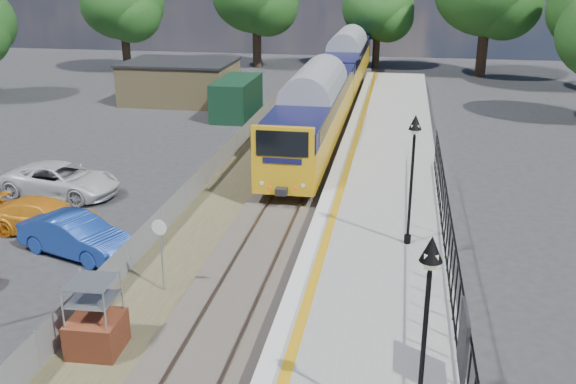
% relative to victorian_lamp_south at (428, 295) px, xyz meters
% --- Properties ---
extents(ground, '(120.00, 120.00, 0.00)m').
position_rel_victorian_lamp_south_xyz_m(ground, '(-5.50, 4.00, -4.30)').
color(ground, '#2D2D30').
rests_on(ground, ground).
extents(track_bed, '(5.90, 80.00, 0.29)m').
position_rel_victorian_lamp_south_xyz_m(track_bed, '(-5.97, 13.67, -4.21)').
color(track_bed, '#473F38').
rests_on(track_bed, ground).
extents(platform, '(5.00, 70.00, 0.90)m').
position_rel_victorian_lamp_south_xyz_m(platform, '(-1.30, 12.00, -3.85)').
color(platform, gray).
rests_on(platform, ground).
extents(platform_edge, '(0.90, 70.00, 0.01)m').
position_rel_victorian_lamp_south_xyz_m(platform_edge, '(-3.36, 12.00, -3.39)').
color(platform_edge, silver).
rests_on(platform_edge, platform).
extents(victorian_lamp_south, '(0.44, 0.44, 4.60)m').
position_rel_victorian_lamp_south_xyz_m(victorian_lamp_south, '(0.00, 0.00, 0.00)').
color(victorian_lamp_south, black).
rests_on(victorian_lamp_south, platform).
extents(victorian_lamp_north, '(0.44, 0.44, 4.60)m').
position_rel_victorian_lamp_south_xyz_m(victorian_lamp_north, '(-0.20, 10.00, 0.00)').
color(victorian_lamp_north, black).
rests_on(victorian_lamp_north, platform).
extents(palisade_fence, '(0.12, 26.00, 2.00)m').
position_rel_victorian_lamp_south_xyz_m(palisade_fence, '(1.05, 6.24, -2.46)').
color(palisade_fence, black).
rests_on(palisade_fence, platform).
extents(wire_fence, '(0.06, 52.00, 1.20)m').
position_rel_victorian_lamp_south_xyz_m(wire_fence, '(-9.70, 16.00, -3.70)').
color(wire_fence, '#999EA3').
rests_on(wire_fence, ground).
extents(outbuilding, '(10.80, 10.10, 3.12)m').
position_rel_victorian_lamp_south_xyz_m(outbuilding, '(-16.41, 35.21, -2.78)').
color(outbuilding, '#9C8758').
rests_on(outbuilding, ground).
extents(tree_line, '(56.80, 43.80, 11.88)m').
position_rel_victorian_lamp_south_xyz_m(tree_line, '(-4.10, 46.00, 2.31)').
color(tree_line, '#332319').
rests_on(tree_line, ground).
extents(train, '(2.82, 40.83, 3.51)m').
position_rel_victorian_lamp_south_xyz_m(train, '(-5.50, 34.96, -1.96)').
color(train, gold).
rests_on(train, ground).
extents(brick_plinth, '(1.43, 1.43, 2.23)m').
position_rel_victorian_lamp_south_xyz_m(brick_plinth, '(-8.58, 3.12, -3.23)').
color(brick_plinth, brown).
rests_on(brick_plinth, ground).
extents(speed_sign, '(0.52, 0.12, 2.57)m').
position_rel_victorian_lamp_south_xyz_m(speed_sign, '(-8.00, 6.67, -2.57)').
color(speed_sign, '#999EA3').
rests_on(speed_sign, ground).
extents(car_blue, '(4.82, 2.94, 1.50)m').
position_rel_victorian_lamp_south_xyz_m(car_blue, '(-12.16, 8.88, -3.55)').
color(car_blue, '#193C9A').
rests_on(car_blue, ground).
extents(car_yellow, '(4.76, 2.10, 1.36)m').
position_rel_victorian_lamp_south_xyz_m(car_yellow, '(-14.36, 10.58, -3.62)').
color(car_yellow, orange).
rests_on(car_yellow, ground).
extents(car_white, '(5.70, 3.20, 1.51)m').
position_rel_victorian_lamp_south_xyz_m(car_white, '(-15.89, 14.69, -3.55)').
color(car_white, silver).
rests_on(car_white, ground).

